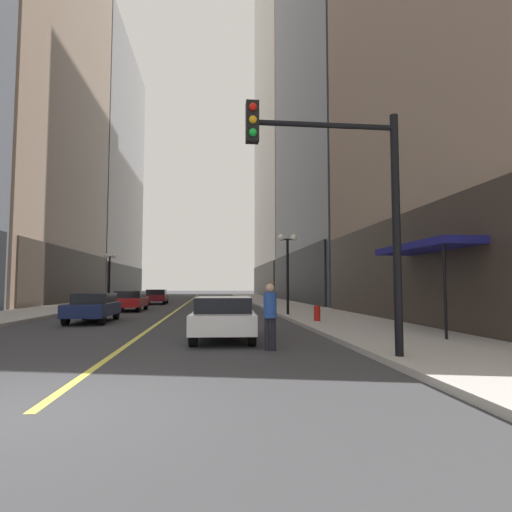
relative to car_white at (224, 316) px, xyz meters
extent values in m
plane|color=#38383A|center=(-2.73, 27.75, -0.72)|extent=(200.00, 200.00, 0.00)
cube|color=#ADA8A0|center=(-10.98, 27.75, -0.64)|extent=(4.50, 78.00, 0.15)
cube|color=#ADA8A0|center=(5.52, 27.75, -0.64)|extent=(4.50, 78.00, 0.15)
cube|color=#E5D64C|center=(-2.73, 27.75, -0.72)|extent=(0.16, 70.00, 0.01)
cube|color=#332A23|center=(-13.33, 27.25, 1.78)|extent=(0.50, 22.80, 5.00)
cube|color=gray|center=(-19.13, 52.75, 18.94)|extent=(11.80, 26.00, 39.32)
cube|color=#2C2C2E|center=(-13.33, 52.75, 1.64)|extent=(0.50, 24.70, 4.72)
cube|color=#332A23|center=(7.87, 3.75, 1.64)|extent=(0.50, 20.90, 4.71)
cube|color=#4C515B|center=(15.16, 27.25, 30.05)|extent=(14.79, 24.00, 61.54)
cube|color=black|center=(7.87, 27.25, 1.78)|extent=(0.50, 22.80, 5.00)
cube|color=#B7AD99|center=(14.11, 52.75, 29.13)|extent=(12.69, 26.00, 59.69)
cube|color=#403C35|center=(7.87, 52.75, 1.78)|extent=(0.50, 24.70, 5.00)
cube|color=navy|center=(6.97, 0.55, 2.28)|extent=(1.60, 4.95, 0.24)
cylinder|color=black|center=(6.27, -1.77, 0.72)|extent=(0.08, 0.08, 2.88)
cube|color=silver|center=(0.00, 0.06, -0.12)|extent=(2.05, 4.31, 0.55)
cube|color=black|center=(-0.01, -0.15, 0.35)|extent=(1.74, 2.44, 0.50)
cylinder|color=black|center=(-0.74, 1.58, -0.40)|extent=(0.25, 0.65, 0.64)
cylinder|color=black|center=(0.88, 1.50, -0.40)|extent=(0.25, 0.65, 0.64)
cylinder|color=black|center=(-0.87, -1.38, -0.40)|extent=(0.25, 0.65, 0.64)
cylinder|color=black|center=(0.74, -1.46, -0.40)|extent=(0.25, 0.65, 0.64)
cube|color=#141E4C|center=(-5.76, 6.76, -0.12)|extent=(1.85, 4.37, 0.55)
cube|color=black|center=(-5.76, 6.97, 0.35)|extent=(1.59, 2.47, 0.50)
cylinder|color=black|center=(-4.97, 5.27, -0.40)|extent=(0.24, 0.65, 0.64)
cylinder|color=black|center=(-6.45, 5.22, -0.40)|extent=(0.24, 0.65, 0.64)
cylinder|color=black|center=(-5.06, 8.29, -0.40)|extent=(0.24, 0.65, 0.64)
cylinder|color=black|center=(-6.54, 8.25, -0.40)|extent=(0.24, 0.65, 0.64)
cube|color=#B21919|center=(-5.75, 15.31, -0.12)|extent=(1.89, 4.26, 0.55)
cube|color=black|center=(-5.75, 15.52, 0.35)|extent=(1.66, 2.39, 0.50)
cylinder|color=black|center=(-4.95, 13.81, -0.40)|extent=(0.22, 0.64, 0.64)
cylinder|color=black|center=(-6.58, 13.82, -0.40)|extent=(0.22, 0.64, 0.64)
cylinder|color=black|center=(-4.93, 16.79, -0.40)|extent=(0.22, 0.64, 0.64)
cylinder|color=black|center=(-6.56, 16.80, -0.40)|extent=(0.22, 0.64, 0.64)
cube|color=maroon|center=(-5.38, 25.72, -0.12)|extent=(1.99, 4.07, 0.55)
cube|color=black|center=(-5.38, 25.92, 0.35)|extent=(1.72, 2.29, 0.50)
cylinder|color=black|center=(-4.52, 24.33, -0.40)|extent=(0.24, 0.65, 0.64)
cylinder|color=black|center=(-6.17, 24.30, -0.40)|extent=(0.24, 0.65, 0.64)
cylinder|color=black|center=(-4.58, 27.15, -0.40)|extent=(0.24, 0.65, 0.64)
cylinder|color=black|center=(-6.23, 27.11, -0.40)|extent=(0.24, 0.65, 0.64)
cylinder|color=black|center=(1.05, -2.31, -0.30)|extent=(0.14, 0.14, 0.83)
cylinder|color=black|center=(1.21, -2.34, -0.30)|extent=(0.14, 0.14, 0.83)
cylinder|color=#234799|center=(1.13, -2.32, 0.44)|extent=(0.39, 0.39, 0.66)
sphere|color=tan|center=(1.13, -2.32, 0.89)|extent=(0.23, 0.23, 0.23)
cylinder|color=black|center=(3.67, -4.34, 2.03)|extent=(0.18, 0.18, 5.50)
cylinder|color=black|center=(2.07, -4.34, 4.48)|extent=(3.20, 0.12, 0.12)
cube|color=black|center=(0.47, -4.34, 4.48)|extent=(0.28, 0.24, 0.90)
sphere|color=red|center=(0.47, -4.48, 4.76)|extent=(0.17, 0.17, 0.17)
sphere|color=orange|center=(0.47, -4.48, 4.48)|extent=(0.17, 0.17, 0.17)
sphere|color=green|center=(0.47, -4.48, 4.20)|extent=(0.17, 0.17, 0.17)
cylinder|color=black|center=(-9.13, 23.95, 1.38)|extent=(0.14, 0.14, 4.20)
cylinder|color=black|center=(-9.13, 23.95, 3.43)|extent=(0.80, 0.06, 0.06)
sphere|color=white|center=(-9.48, 23.95, 3.53)|extent=(0.36, 0.36, 0.36)
sphere|color=white|center=(-8.78, 23.95, 3.53)|extent=(0.36, 0.36, 0.36)
cylinder|color=black|center=(3.67, 8.87, 1.38)|extent=(0.14, 0.14, 4.20)
cylinder|color=black|center=(3.67, 8.87, 3.43)|extent=(0.80, 0.06, 0.06)
sphere|color=white|center=(3.32, 8.87, 3.53)|extent=(0.36, 0.36, 0.36)
sphere|color=white|center=(4.02, 8.87, 3.53)|extent=(0.36, 0.36, 0.36)
cylinder|color=red|center=(4.17, 4.64, -0.32)|extent=(0.28, 0.28, 0.80)
camera|label=1|loc=(-0.39, -13.07, 0.95)|focal=29.22mm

